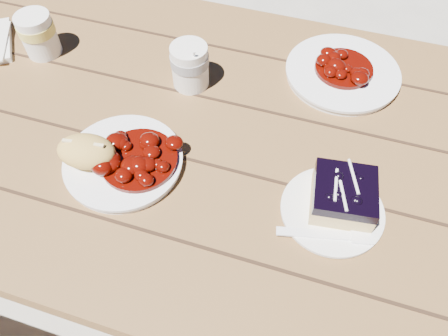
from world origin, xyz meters
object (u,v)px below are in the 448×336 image
(bread_roll, at_px, (86,151))
(blueberry_cake, at_px, (343,195))
(picnic_table, at_px, (227,180))
(main_plate, at_px, (124,162))
(coffee_cup, at_px, (190,66))
(dessert_plate, at_px, (332,211))
(second_plate, at_px, (342,73))
(second_cup, at_px, (38,35))

(bread_roll, bearing_deg, blueberry_cake, 6.31)
(picnic_table, height_order, blueberry_cake, blueberry_cake)
(main_plate, xyz_separation_m, coffee_cup, (0.04, 0.24, 0.04))
(bread_roll, distance_m, blueberry_cake, 0.45)
(bread_roll, bearing_deg, picnic_table, 34.64)
(picnic_table, bearing_deg, main_plate, -141.17)
(dessert_plate, relative_size, second_plate, 0.71)
(main_plate, bearing_deg, bread_roll, -160.02)
(dessert_plate, relative_size, blueberry_cake, 1.49)
(coffee_cup, relative_size, second_plate, 0.40)
(second_cup, bearing_deg, main_plate, -37.56)
(bread_roll, bearing_deg, dessert_plate, 4.49)
(second_cup, bearing_deg, blueberry_cake, -16.47)
(blueberry_cake, height_order, second_plate, blueberry_cake)
(coffee_cup, distance_m, second_plate, 0.32)
(picnic_table, xyz_separation_m, second_plate, (0.19, 0.23, 0.17))
(picnic_table, relative_size, bread_roll, 19.00)
(blueberry_cake, height_order, coffee_cup, coffee_cup)
(picnic_table, xyz_separation_m, coffee_cup, (-0.11, 0.11, 0.21))
(blueberry_cake, bearing_deg, second_plate, 90.55)
(blueberry_cake, xyz_separation_m, second_cup, (-0.69, 0.20, 0.01))
(dessert_plate, bearing_deg, bread_roll, -175.51)
(bread_roll, relative_size, blueberry_cake, 0.93)
(bread_roll, height_order, second_cup, second_cup)
(main_plate, relative_size, blueberry_cake, 1.86)
(main_plate, xyz_separation_m, second_plate, (0.34, 0.36, 0.00))
(picnic_table, height_order, dessert_plate, dessert_plate)
(blueberry_cake, height_order, second_cup, second_cup)
(bread_roll, relative_size, second_plate, 0.45)
(coffee_cup, bearing_deg, bread_roll, -110.96)
(second_cup, bearing_deg, second_plate, 10.64)
(bread_roll, height_order, dessert_plate, bread_roll)
(coffee_cup, bearing_deg, blueberry_cake, -31.23)
(blueberry_cake, xyz_separation_m, second_plate, (-0.04, 0.33, -0.03))
(blueberry_cake, distance_m, second_cup, 0.72)
(picnic_table, height_order, bread_roll, bread_roll)
(bread_roll, xyz_separation_m, second_cup, (-0.25, 0.25, 0.00))
(main_plate, bearing_deg, picnic_table, 38.83)
(main_plate, height_order, dessert_plate, main_plate)
(bread_roll, bearing_deg, coffee_cup, 69.04)
(main_plate, relative_size, second_plate, 0.89)
(main_plate, bearing_deg, second_plate, 45.93)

